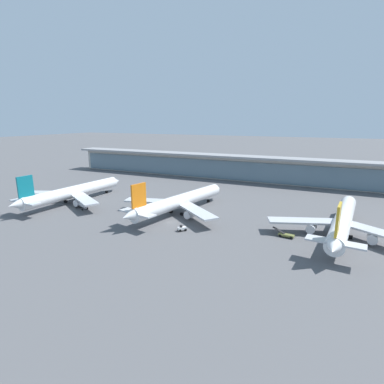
# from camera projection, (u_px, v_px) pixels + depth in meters

# --- Properties ---
(ground_plane) EXTENTS (1200.00, 1200.00, 0.00)m
(ground_plane) POSITION_uv_depth(u_px,v_px,m) (170.00, 222.00, 108.09)
(ground_plane) COLOR #515154
(airliner_left_stand) EXTENTS (44.60, 58.14, 15.47)m
(airliner_left_stand) POSITION_uv_depth(u_px,v_px,m) (72.00, 192.00, 132.26)
(airliner_left_stand) COLOR white
(airliner_left_stand) RESTS_ON ground
(airliner_centre_stand) EXTENTS (43.63, 57.60, 15.47)m
(airliner_centre_stand) POSITION_uv_depth(u_px,v_px,m) (179.00, 201.00, 117.17)
(airliner_centre_stand) COLOR white
(airliner_centre_stand) RESTS_ON ground
(airliner_right_stand) EXTENTS (44.47, 58.13, 15.47)m
(airliner_right_stand) POSITION_uv_depth(u_px,v_px,m) (343.00, 221.00, 94.31)
(airliner_right_stand) COLOR white
(airliner_right_stand) RESTS_ON ground
(service_truck_near_nose_olive) EXTENTS (6.92, 2.48, 2.70)m
(service_truck_near_nose_olive) POSITION_uv_depth(u_px,v_px,m) (286.00, 235.00, 94.14)
(service_truck_near_nose_olive) COLOR olive
(service_truck_near_nose_olive) RESTS_ON ground
(service_truck_under_wing_white) EXTENTS (3.15, 3.28, 2.05)m
(service_truck_under_wing_white) POSITION_uv_depth(u_px,v_px,m) (182.00, 228.00, 99.43)
(service_truck_under_wing_white) COLOR silver
(service_truck_under_wing_white) RESTS_ON ground
(service_truck_mid_apron_olive) EXTENTS (8.85, 5.08, 2.95)m
(service_truck_mid_apron_olive) POSITION_uv_depth(u_px,v_px,m) (81.00, 205.00, 124.49)
(service_truck_mid_apron_olive) COLOR olive
(service_truck_mid_apron_olive) RESTS_ON ground
(terminal_building) EXTENTS (235.19, 12.80, 15.20)m
(terminal_building) POSITION_uv_depth(u_px,v_px,m) (238.00, 167.00, 182.12)
(terminal_building) COLOR beige
(terminal_building) RESTS_ON ground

